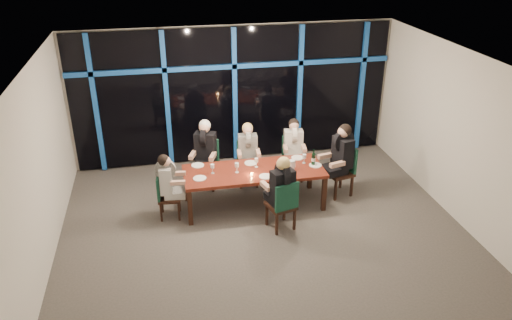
% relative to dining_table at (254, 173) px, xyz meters
% --- Properties ---
extents(room, '(7.04, 7.00, 3.02)m').
position_rel_dining_table_xyz_m(room, '(0.00, -0.80, 1.34)').
color(room, '#5D5852').
rests_on(room, ground).
extents(window_wall, '(6.86, 0.43, 2.94)m').
position_rel_dining_table_xyz_m(window_wall, '(0.01, 2.13, 0.87)').
color(window_wall, black).
rests_on(window_wall, ground).
extents(dining_table, '(2.60, 1.00, 0.75)m').
position_rel_dining_table_xyz_m(dining_table, '(0.00, 0.00, 0.00)').
color(dining_table, maroon).
rests_on(dining_table, ground).
extents(chair_far_left, '(0.59, 0.59, 0.98)m').
position_rel_dining_table_xyz_m(chair_far_left, '(-0.77, 0.99, -0.13)').
color(chair_far_left, black).
rests_on(chair_far_left, ground).
extents(chair_far_mid, '(0.46, 0.46, 0.91)m').
position_rel_dining_table_xyz_m(chair_far_mid, '(0.05, 0.92, -0.17)').
color(chair_far_mid, black).
rests_on(chair_far_mid, ground).
extents(chair_far_right, '(0.47, 0.47, 0.91)m').
position_rel_dining_table_xyz_m(chair_far_right, '(1.02, 0.97, -0.17)').
color(chair_far_right, black).
rests_on(chair_far_right, ground).
extents(chair_end_left, '(0.43, 0.43, 0.85)m').
position_rel_dining_table_xyz_m(chair_end_left, '(-1.65, -0.08, -0.20)').
color(chair_end_left, black).
rests_on(chair_end_left, ground).
extents(chair_end_right, '(0.57, 0.57, 1.01)m').
position_rel_dining_table_xyz_m(chair_end_right, '(1.81, 0.11, -0.12)').
color(chair_end_right, black).
rests_on(chair_end_right, ground).
extents(chair_near_mid, '(0.55, 0.55, 0.96)m').
position_rel_dining_table_xyz_m(chair_near_mid, '(0.33, -0.93, -0.15)').
color(chair_near_mid, black).
rests_on(chair_near_mid, ground).
extents(diner_far_left, '(0.60, 0.67, 0.95)m').
position_rel_dining_table_xyz_m(diner_far_left, '(-0.80, 0.91, 0.25)').
color(diner_far_left, black).
rests_on(diner_far_left, ground).
extents(diner_far_mid, '(0.47, 0.58, 0.88)m').
position_rel_dining_table_xyz_m(diner_far_mid, '(0.05, 0.85, 0.19)').
color(diner_far_mid, black).
rests_on(diner_far_mid, ground).
extents(diner_far_right, '(0.48, 0.59, 0.88)m').
position_rel_dining_table_xyz_m(diner_far_right, '(1.01, 0.89, 0.19)').
color(diner_far_right, silver).
rests_on(diner_far_right, ground).
extents(diner_end_left, '(0.55, 0.45, 0.83)m').
position_rel_dining_table_xyz_m(diner_end_left, '(-1.58, -0.09, 0.14)').
color(diner_end_left, black).
rests_on(diner_end_left, ground).
extents(diner_end_right, '(0.68, 0.57, 0.98)m').
position_rel_dining_table_xyz_m(diner_end_right, '(1.72, 0.09, 0.28)').
color(diner_end_right, black).
rests_on(diner_end_right, ground).
extents(diner_near_mid, '(0.55, 0.65, 0.93)m').
position_rel_dining_table_xyz_m(diner_near_mid, '(0.31, -0.85, 0.23)').
color(diner_near_mid, black).
rests_on(diner_near_mid, ground).
extents(plate_far_left, '(0.24, 0.24, 0.01)m').
position_rel_dining_table_xyz_m(plate_far_left, '(-1.00, 0.39, 0.08)').
color(plate_far_left, white).
rests_on(plate_far_left, dining_table).
extents(plate_far_mid, '(0.24, 0.24, 0.01)m').
position_rel_dining_table_xyz_m(plate_far_mid, '(-0.00, 0.29, 0.08)').
color(plate_far_mid, white).
rests_on(plate_far_mid, dining_table).
extents(plate_far_right, '(0.24, 0.24, 0.01)m').
position_rel_dining_table_xyz_m(plate_far_right, '(0.93, 0.33, 0.08)').
color(plate_far_right, white).
rests_on(plate_far_right, dining_table).
extents(plate_end_left, '(0.24, 0.24, 0.01)m').
position_rel_dining_table_xyz_m(plate_end_left, '(-1.02, -0.14, 0.08)').
color(plate_end_left, white).
rests_on(plate_end_left, dining_table).
extents(plate_end_right, '(0.24, 0.24, 0.01)m').
position_rel_dining_table_xyz_m(plate_end_right, '(1.18, -0.05, 0.08)').
color(plate_end_right, white).
rests_on(plate_end_right, dining_table).
extents(plate_near_mid, '(0.24, 0.24, 0.01)m').
position_rel_dining_table_xyz_m(plate_near_mid, '(0.16, -0.31, 0.08)').
color(plate_near_mid, white).
rests_on(plate_near_mid, dining_table).
extents(wine_bottle, '(0.07, 0.07, 0.32)m').
position_rel_dining_table_xyz_m(wine_bottle, '(1.14, -0.02, 0.19)').
color(wine_bottle, black).
rests_on(wine_bottle, dining_table).
extents(water_pitcher, '(0.12, 0.11, 0.20)m').
position_rel_dining_table_xyz_m(water_pitcher, '(0.69, -0.14, 0.17)').
color(water_pitcher, silver).
rests_on(water_pitcher, dining_table).
extents(tea_light, '(0.05, 0.05, 0.03)m').
position_rel_dining_table_xyz_m(tea_light, '(-0.08, -0.19, 0.08)').
color(tea_light, '#FFAF4C').
rests_on(tea_light, dining_table).
extents(wine_glass_a, '(0.07, 0.07, 0.19)m').
position_rel_dining_table_xyz_m(wine_glass_a, '(-0.32, -0.03, 0.21)').
color(wine_glass_a, silver).
rests_on(wine_glass_a, dining_table).
extents(wine_glass_b, '(0.07, 0.07, 0.18)m').
position_rel_dining_table_xyz_m(wine_glass_b, '(0.07, 0.11, 0.20)').
color(wine_glass_b, silver).
rests_on(wine_glass_b, dining_table).
extents(wine_glass_c, '(0.07, 0.07, 0.17)m').
position_rel_dining_table_xyz_m(wine_glass_c, '(0.43, -0.11, 0.19)').
color(wine_glass_c, silver).
rests_on(wine_glass_c, dining_table).
extents(wine_glass_d, '(0.07, 0.07, 0.18)m').
position_rel_dining_table_xyz_m(wine_glass_d, '(-0.76, 0.02, 0.20)').
color(wine_glass_d, white).
rests_on(wine_glass_d, dining_table).
extents(wine_glass_e, '(0.07, 0.07, 0.18)m').
position_rel_dining_table_xyz_m(wine_glass_e, '(0.99, 0.10, 0.20)').
color(wine_glass_e, white).
rests_on(wine_glass_e, dining_table).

